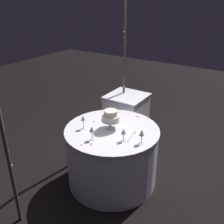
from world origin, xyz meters
TOP-DOWN VIEW (x-y plane):
  - ground_plane at (0.00, 0.00)m, footprint 12.00×12.00m
  - decorative_arch at (-0.00, 0.46)m, footprint 2.18×0.06m
  - main_table at (0.00, 0.00)m, footprint 1.11×1.11m
  - side_table at (0.98, 0.36)m, footprint 0.57×0.57m
  - tiered_cake at (0.02, 0.03)m, footprint 0.22×0.22m
  - wine_glass_0 at (-0.16, 0.29)m, footprint 0.06×0.06m
  - wine_glass_1 at (-0.14, -0.24)m, footprint 0.06×0.06m
  - wine_glass_2 at (-0.09, -0.42)m, footprint 0.06×0.06m
  - wine_glass_3 at (-0.30, 0.06)m, footprint 0.06×0.06m
  - cake_knife at (0.03, -0.27)m, footprint 0.30×0.06m
  - rose_petal_0 at (-0.01, -0.16)m, footprint 0.04×0.03m
  - rose_petal_1 at (0.04, 0.29)m, footprint 0.02×0.03m
  - rose_petal_2 at (0.46, -0.10)m, footprint 0.03×0.04m
  - rose_petal_3 at (-0.38, 0.01)m, footprint 0.03×0.03m
  - rose_petal_4 at (-0.40, -0.00)m, footprint 0.03×0.04m
  - rose_petal_5 at (0.45, -0.09)m, footprint 0.04×0.04m
  - rose_petal_6 at (0.20, 0.25)m, footprint 0.05×0.05m
  - rose_petal_7 at (-0.46, 0.08)m, footprint 0.04×0.04m
  - rose_petal_8 at (-0.23, 0.07)m, footprint 0.04×0.03m
  - rose_petal_9 at (0.44, 0.16)m, footprint 0.03×0.03m

SIDE VIEW (x-z plane):
  - ground_plane at x=0.00m, z-range 0.00..0.00m
  - main_table at x=0.00m, z-range 0.00..0.73m
  - side_table at x=0.98m, z-range 0.00..0.76m
  - rose_petal_0 at x=-0.01m, z-range 0.73..0.74m
  - rose_petal_1 at x=0.04m, z-range 0.73..0.74m
  - rose_petal_2 at x=0.46m, z-range 0.73..0.74m
  - rose_petal_3 at x=-0.38m, z-range 0.73..0.74m
  - rose_petal_4 at x=-0.40m, z-range 0.73..0.74m
  - rose_petal_5 at x=0.45m, z-range 0.73..0.74m
  - rose_petal_6 at x=0.20m, z-range 0.73..0.74m
  - rose_petal_7 at x=-0.46m, z-range 0.73..0.74m
  - rose_petal_8 at x=-0.23m, z-range 0.73..0.74m
  - rose_petal_9 at x=0.44m, z-range 0.73..0.74m
  - cake_knife at x=0.03m, z-range 0.73..0.74m
  - wine_glass_1 at x=-0.14m, z-range 0.77..0.91m
  - wine_glass_3 at x=-0.30m, z-range 0.77..0.93m
  - wine_glass_2 at x=-0.09m, z-range 0.77..0.93m
  - wine_glass_0 at x=-0.16m, z-range 0.78..0.94m
  - tiered_cake at x=0.02m, z-range 0.77..1.00m
  - decorative_arch at x=0.00m, z-range 0.37..2.82m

